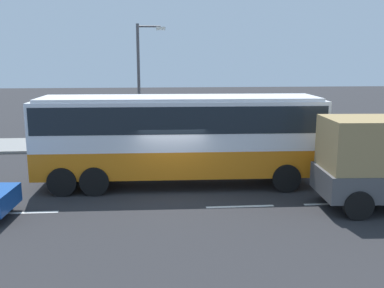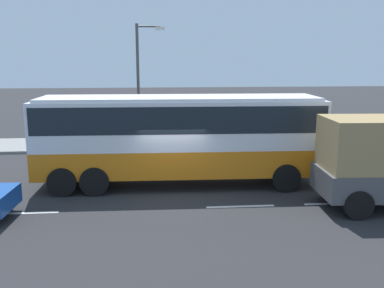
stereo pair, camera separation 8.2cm
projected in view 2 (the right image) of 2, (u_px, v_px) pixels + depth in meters
name	position (u px, v px, depth m)	size (l,w,h in m)	color
ground_plane	(172.00, 192.00, 16.76)	(120.00, 120.00, 0.00)	#28282B
sidewalk_curb	(165.00, 143.00, 25.96)	(80.00, 4.00, 0.15)	gray
lane_centreline	(283.00, 205.00, 15.25)	(43.19, 0.16, 0.01)	white
coach_bus	(180.00, 131.00, 17.29)	(11.39, 2.95, 3.61)	orange
pedestrian_near_curb	(122.00, 130.00, 25.01)	(0.32, 0.32, 1.54)	#38334C
pedestrian_at_crossing	(207.00, 129.00, 24.90)	(0.32, 0.32, 1.65)	brown
street_lamp	(141.00, 79.00, 23.36)	(1.56, 0.24, 6.74)	#47474C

